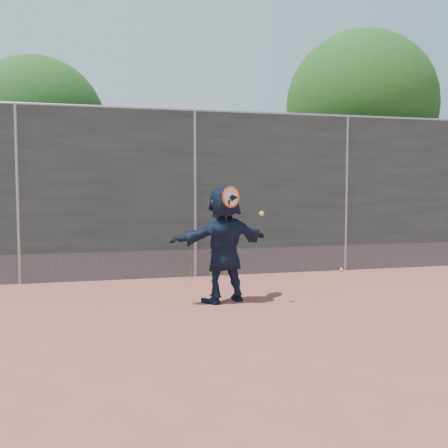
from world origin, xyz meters
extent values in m
plane|color=#9E4C42|center=(0.00, 0.00, 0.00)|extent=(80.00, 80.00, 0.00)
imported|color=#121C32|center=(0.02, 1.40, 0.83)|extent=(1.61, 0.91, 1.66)
sphere|color=yellow|center=(2.85, 3.35, 0.03)|extent=(0.07, 0.07, 0.07)
cube|color=#38423D|center=(0.00, 3.50, 1.75)|extent=(20.00, 0.04, 2.50)
cube|color=slate|center=(0.00, 3.50, 0.25)|extent=(20.00, 0.03, 0.50)
cylinder|color=gray|center=(0.00, 3.50, 3.00)|extent=(20.00, 0.05, 0.05)
cylinder|color=gray|center=(-3.00, 3.50, 1.50)|extent=(0.06, 0.06, 3.00)
cylinder|color=gray|center=(0.00, 3.50, 1.50)|extent=(0.06, 0.06, 3.00)
cylinder|color=gray|center=(3.00, 3.50, 1.50)|extent=(0.06, 0.06, 3.00)
torus|color=#C04C12|center=(0.07, 1.20, 1.48)|extent=(0.28, 0.13, 0.29)
cylinder|color=beige|center=(0.07, 1.20, 1.48)|extent=(0.23, 0.10, 0.25)
cylinder|color=black|center=(0.02, 1.22, 1.28)|extent=(0.08, 0.13, 0.33)
sphere|color=yellow|center=(0.48, 1.12, 1.26)|extent=(0.07, 0.07, 0.07)
cylinder|color=#382314|center=(4.50, 5.70, 1.30)|extent=(0.28, 0.28, 2.60)
sphere|color=#23561C|center=(4.50, 5.70, 3.59)|extent=(3.60, 3.60, 3.60)
sphere|color=#23561C|center=(5.22, 5.90, 3.23)|extent=(2.52, 2.52, 2.52)
cylinder|color=#382314|center=(-3.00, 6.50, 1.10)|extent=(0.28, 0.28, 2.20)
sphere|color=#23561C|center=(-3.00, 6.50, 3.03)|extent=(3.00, 3.00, 3.00)
sphere|color=#23561C|center=(-2.40, 6.70, 2.73)|extent=(2.10, 2.10, 2.10)
cone|color=#387226|center=(0.25, 3.38, 0.13)|extent=(0.03, 0.03, 0.26)
cone|color=#387226|center=(0.55, 3.40, 0.15)|extent=(0.03, 0.03, 0.30)
cone|color=#387226|center=(-0.10, 3.36, 0.11)|extent=(0.03, 0.03, 0.22)
camera|label=1|loc=(-1.66, -5.38, 1.59)|focal=40.00mm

